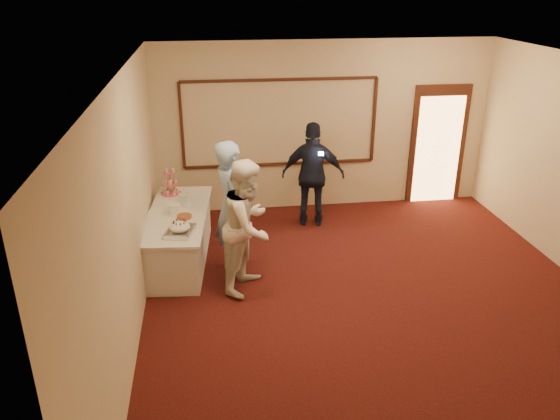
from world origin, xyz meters
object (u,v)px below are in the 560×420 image
object	(u,v)px
plate_stack_b	(185,199)
guest	(313,175)
plate_stack_a	(175,209)
tart	(184,217)
cupcake_stand	(171,184)
buffet_table	(179,237)
woman	(248,226)
man	(232,208)
pavlova_tray	(180,229)

from	to	relation	value
plate_stack_b	guest	xyz separation A→B (m)	(2.11, 0.70, 0.05)
plate_stack_a	tart	bearing A→B (deg)	-53.22
plate_stack_a	tart	size ratio (longest dim) A/B	0.73
cupcake_stand	guest	world-z (taller)	guest
cupcake_stand	guest	size ratio (longest dim) A/B	0.27
tart	plate_stack_a	bearing A→B (deg)	126.78
buffet_table	woman	size ratio (longest dim) A/B	1.24
tart	guest	distance (m)	2.45
man	woman	distance (m)	0.54
plate_stack_a	woman	bearing A→B (deg)	-41.06
plate_stack_b	plate_stack_a	bearing A→B (deg)	-112.26
plate_stack_a	woman	size ratio (longest dim) A/B	0.10
pavlova_tray	man	xyz separation A→B (m)	(0.71, 0.31, 0.13)
pavlova_tray	plate_stack_a	distance (m)	0.69
plate_stack_a	plate_stack_b	bearing A→B (deg)	67.74
pavlova_tray	guest	world-z (taller)	guest
plate_stack_a	plate_stack_b	xyz separation A→B (m)	(0.14, 0.35, 0.01)
cupcake_stand	pavlova_tray	bearing A→B (deg)	-82.93
plate_stack_b	guest	world-z (taller)	guest
buffet_table	plate_stack_a	distance (m)	0.46
plate_stack_b	woman	distance (m)	1.50
cupcake_stand	tart	size ratio (longest dim) A/B	1.92
plate_stack_a	woman	xyz separation A→B (m)	(1.00, -0.88, 0.07)
tart	man	xyz separation A→B (m)	(0.67, -0.19, 0.18)
pavlova_tray	cupcake_stand	bearing A→B (deg)	97.07
guest	man	bearing A→B (deg)	57.31
guest	plate_stack_a	bearing A→B (deg)	37.61
buffet_table	tart	size ratio (longest dim) A/B	9.17
tart	woman	world-z (taller)	woman
buffet_table	tart	world-z (taller)	tart
woman	plate_stack_b	bearing A→B (deg)	63.85
plate_stack_a	guest	size ratio (longest dim) A/B	0.10
buffet_table	plate_stack_a	bearing A→B (deg)	-146.54
man	plate_stack_b	bearing A→B (deg)	26.13
plate_stack_a	pavlova_tray	bearing A→B (deg)	-81.84
cupcake_stand	tart	distance (m)	1.06
pavlova_tray	cupcake_stand	distance (m)	1.53
man	cupcake_stand	bearing A→B (deg)	20.44
buffet_table	plate_stack_b	distance (m)	0.58
guest	woman	bearing A→B (deg)	69.63
buffet_table	plate_stack_b	size ratio (longest dim) A/B	11.68
cupcake_stand	woman	size ratio (longest dim) A/B	0.26
plate_stack_b	woman	world-z (taller)	woman
plate_stack_b	pavlova_tray	bearing A→B (deg)	-92.55
man	plate_stack_a	bearing A→B (deg)	48.87
pavlova_tray	woman	distance (m)	0.93
plate_stack_a	tart	world-z (taller)	plate_stack_a
tart	man	bearing A→B (deg)	-15.49
pavlova_tray	buffet_table	bearing A→B (deg)	95.42
woman	guest	world-z (taller)	woman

